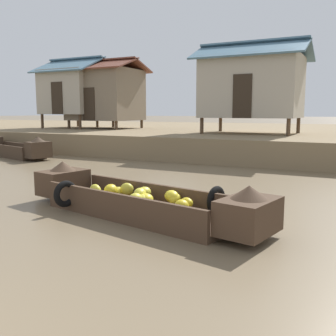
# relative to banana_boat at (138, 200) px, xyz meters

# --- Properties ---
(ground_plane) EXTENTS (300.00, 300.00, 0.00)m
(ground_plane) POSITION_rel_banana_boat_xyz_m (0.18, 4.09, -0.30)
(ground_plane) COLOR #726047
(riverbank_strip) EXTENTS (160.00, 20.00, 0.95)m
(riverbank_strip) POSITION_rel_banana_boat_xyz_m (0.18, 17.05, 0.17)
(riverbank_strip) COLOR #7F6B4C
(riverbank_strip) RESTS_ON ground
(banana_boat) EXTENTS (5.30, 2.00, 0.84)m
(banana_boat) POSITION_rel_banana_boat_xyz_m (0.00, 0.00, 0.00)
(banana_boat) COLOR #473323
(banana_boat) RESTS_ON ground
(cargo_boat_upstream) EXTENTS (4.95, 2.15, 0.95)m
(cargo_boat_upstream) POSITION_rel_banana_boat_xyz_m (-9.86, 5.72, 0.04)
(cargo_boat_upstream) COLOR #3D2D21
(cargo_boat_upstream) RESTS_ON ground
(stilt_house_left) EXTENTS (3.93, 4.05, 4.15)m
(stilt_house_left) POSITION_rel_banana_boat_xyz_m (-11.99, 12.58, 2.82)
(stilt_house_left) COLOR #4C3826
(stilt_house_left) RESTS_ON riverbank_strip
(stilt_house_mid_left) EXTENTS (4.40, 3.54, 3.97)m
(stilt_house_mid_left) POSITION_rel_banana_boat_xyz_m (-10.05, 12.70, 2.64)
(stilt_house_mid_left) COLOR #4C3826
(stilt_house_mid_left) RESTS_ON riverbank_strip
(stilt_house_mid_right) EXTENTS (4.84, 3.34, 4.04)m
(stilt_house_mid_right) POSITION_rel_banana_boat_xyz_m (-1.01, 11.28, 2.75)
(stilt_house_mid_right) COLOR #4C3826
(stilt_house_mid_right) RESTS_ON riverbank_strip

